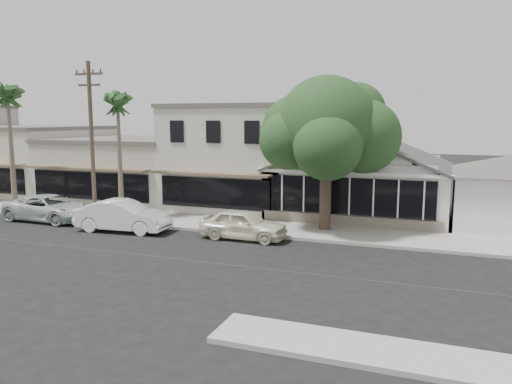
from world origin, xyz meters
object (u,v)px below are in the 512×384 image
at_px(car_0, 243,224).
at_px(car_1, 123,216).
at_px(utility_pole, 92,138).
at_px(car_2, 50,208).
at_px(shade_tree, 327,130).

relative_size(car_0, car_1, 0.87).
bearing_deg(car_1, utility_pole, 56.98).
bearing_deg(car_0, utility_pole, 84.27).
relative_size(car_0, car_2, 0.81).
bearing_deg(car_2, shade_tree, -77.43).
bearing_deg(car_2, car_1, -96.80).
distance_m(utility_pole, car_2, 4.86).
bearing_deg(car_0, car_2, 89.23).
bearing_deg(car_2, car_0, -89.46).
relative_size(car_1, car_2, 0.93).
height_order(car_0, car_1, car_1).
distance_m(car_1, car_2, 5.67).
bearing_deg(car_2, utility_pole, -71.42).
xyz_separation_m(utility_pole, car_2, (-2.57, -0.80, -4.05)).
relative_size(car_1, shade_tree, 0.62).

